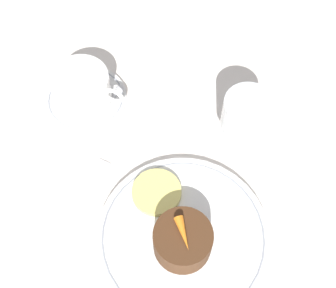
{
  "coord_description": "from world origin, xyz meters",
  "views": [
    {
      "loc": [
        0.07,
        -0.23,
        0.68
      ],
      "look_at": [
        -0.03,
        0.11,
        0.04
      ],
      "focal_mm": 50.0,
      "sensor_mm": 36.0,
      "label": 1
    }
  ],
  "objects_px": {
    "fork": "(80,199)",
    "dessert_cake": "(183,241)",
    "coffee_cup": "(81,88)",
    "dinner_plate": "(183,237)",
    "wine_glass": "(246,116)"
  },
  "relations": [
    {
      "from": "fork",
      "to": "dessert_cake",
      "type": "bearing_deg",
      "value": -9.25
    },
    {
      "from": "dinner_plate",
      "to": "fork",
      "type": "relative_size",
      "value": 1.32
    },
    {
      "from": "dinner_plate",
      "to": "fork",
      "type": "xyz_separation_m",
      "value": [
        -0.17,
        0.01,
        -0.01
      ]
    },
    {
      "from": "wine_glass",
      "to": "fork",
      "type": "xyz_separation_m",
      "value": [
        -0.21,
        -0.18,
        -0.07
      ]
    },
    {
      "from": "wine_glass",
      "to": "dessert_cake",
      "type": "bearing_deg",
      "value": -101.09
    },
    {
      "from": "coffee_cup",
      "to": "fork",
      "type": "xyz_separation_m",
      "value": [
        0.06,
        -0.17,
        -0.04
      ]
    },
    {
      "from": "coffee_cup",
      "to": "wine_glass",
      "type": "xyz_separation_m",
      "value": [
        0.28,
        0.01,
        0.03
      ]
    },
    {
      "from": "coffee_cup",
      "to": "wine_glass",
      "type": "bearing_deg",
      "value": 1.06
    },
    {
      "from": "fork",
      "to": "dinner_plate",
      "type": "bearing_deg",
      "value": -4.2
    },
    {
      "from": "coffee_cup",
      "to": "fork",
      "type": "height_order",
      "value": "coffee_cup"
    },
    {
      "from": "coffee_cup",
      "to": "fork",
      "type": "relative_size",
      "value": 0.64
    },
    {
      "from": "coffee_cup",
      "to": "fork",
      "type": "bearing_deg",
      "value": -70.08
    },
    {
      "from": "fork",
      "to": "dessert_cake",
      "type": "distance_m",
      "value": 0.18
    },
    {
      "from": "coffee_cup",
      "to": "dessert_cake",
      "type": "relative_size",
      "value": 1.49
    },
    {
      "from": "coffee_cup",
      "to": "dessert_cake",
      "type": "height_order",
      "value": "coffee_cup"
    }
  ]
}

